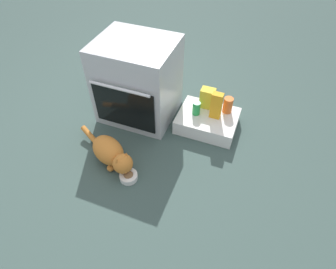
% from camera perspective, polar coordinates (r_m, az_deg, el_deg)
% --- Properties ---
extents(ground, '(8.00, 8.00, 0.00)m').
position_cam_1_polar(ground, '(2.47, -9.67, -0.83)').
color(ground, '#384C47').
extents(oven, '(0.63, 0.59, 0.70)m').
position_cam_1_polar(oven, '(2.48, -6.09, 10.60)').
color(oven, '#B7BABF').
rests_on(oven, ground).
extents(pantry_cabinet, '(0.50, 0.39, 0.13)m').
position_cam_1_polar(pantry_cabinet, '(2.52, 7.85, 2.74)').
color(pantry_cabinet, white).
rests_on(pantry_cabinet, ground).
extents(food_bowl, '(0.14, 0.14, 0.08)m').
position_cam_1_polar(food_bowl, '(2.17, -7.88, -8.23)').
color(food_bowl, white).
rests_on(food_bowl, ground).
extents(cat, '(0.60, 0.35, 0.22)m').
position_cam_1_polar(cat, '(2.22, -11.33, -3.61)').
color(cat, '#C6752D').
rests_on(cat, ground).
extents(sauce_jar, '(0.08, 0.08, 0.14)m').
position_cam_1_polar(sauce_jar, '(2.50, 11.86, 5.78)').
color(sauce_jar, '#D16023').
rests_on(sauce_jar, pantry_cabinet).
extents(soda_can, '(0.07, 0.07, 0.12)m').
position_cam_1_polar(soda_can, '(2.44, 5.69, 5.25)').
color(soda_can, green).
rests_on(soda_can, pantry_cabinet).
extents(snack_bag, '(0.12, 0.09, 0.18)m').
position_cam_1_polar(snack_bag, '(2.51, 7.87, 7.22)').
color(snack_bag, yellow).
rests_on(snack_bag, pantry_cabinet).
extents(juice_carton, '(0.09, 0.06, 0.24)m').
position_cam_1_polar(juice_carton, '(2.39, 9.63, 5.71)').
color(juice_carton, orange).
rests_on(juice_carton, pantry_cabinet).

